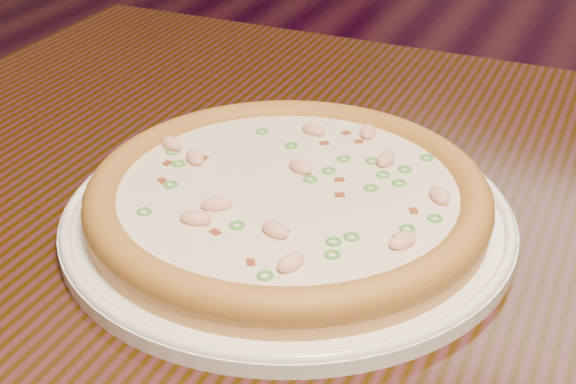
% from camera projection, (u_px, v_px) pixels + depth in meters
% --- Properties ---
extents(ground, '(9.00, 9.00, 0.00)m').
position_uv_depth(ground, '(379.00, 331.00, 1.69)').
color(ground, black).
extents(hero_table, '(1.20, 0.80, 0.75)m').
position_uv_depth(hero_table, '(435.00, 320.00, 0.71)').
color(hero_table, black).
rests_on(hero_table, ground).
extents(plate, '(0.37, 0.37, 0.02)m').
position_uv_depth(plate, '(288.00, 214.00, 0.66)').
color(plate, white).
rests_on(plate, hero_table).
extents(pizza, '(0.33, 0.33, 0.03)m').
position_uv_depth(pizza, '(288.00, 195.00, 0.65)').
color(pizza, '#BA8848').
rests_on(pizza, plate).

